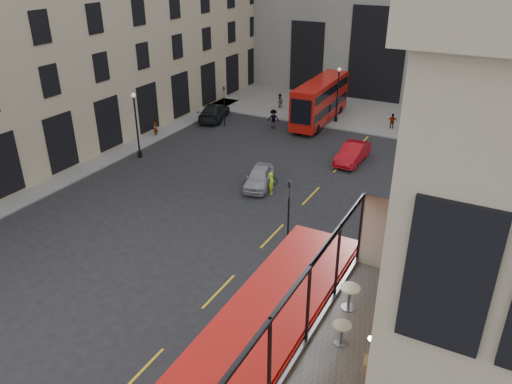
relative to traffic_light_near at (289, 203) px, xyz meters
The scene contains 26 objects.
host_building_main 17.11m from the traffic_light_near, 47.61° to the right, with size 7.26×11.40×15.10m.
cafe_floor 14.31m from the traffic_light_near, 57.99° to the right, with size 3.00×10.00×0.10m, color slate.
building_left 28.61m from the traffic_light_near, 162.87° to the left, with size 14.60×50.60×22.00m.
gateway 36.87m from the traffic_light_near, 96.34° to the left, with size 35.00×10.60×18.00m.
pavement_far 26.58m from the traffic_light_near, 100.89° to the left, with size 40.00×12.00×0.12m, color slate.
pavement_left 21.13m from the traffic_light_near, behind, with size 8.00×48.00×0.12m, color slate.
traffic_light_near is the anchor object (origin of this frame).
traffic_light_far 21.26m from the traffic_light_near, 131.19° to the left, with size 0.16×0.20×3.80m.
street_lamp_a 17.09m from the traffic_light_near, 159.44° to the left, with size 0.36×0.36×5.33m.
street_lamp_b 22.56m from the traffic_light_near, 102.80° to the left, with size 0.36×0.36×5.33m.
bus_near 13.03m from the traffic_light_near, 69.78° to the right, with size 2.99×12.51×4.99m.
bus_far 22.41m from the traffic_light_near, 106.85° to the left, with size 2.67×10.25×4.06m.
car_a 7.70m from the traffic_light_near, 130.60° to the left, with size 1.65×4.09×1.39m, color #999BA0.
car_b 13.26m from the traffic_light_near, 91.89° to the left, with size 1.59×4.56×1.50m, color #AC0A13.
car_c 23.62m from the traffic_light_near, 132.77° to the left, with size 2.16×5.32×1.55m, color black.
bicycle 7.98m from the traffic_light_near, 126.68° to the left, with size 0.60×1.71×0.90m, color gray.
cyclist 6.46m from the traffic_light_near, 125.20° to the left, with size 0.57×0.37×1.56m, color #D0FE1A.
pedestrian_a 26.11m from the traffic_light_near, 116.55° to the left, with size 0.81×0.63×1.66m, color gray.
pedestrian_b 20.08m from the traffic_light_near, 118.64° to the left, with size 1.18×0.68×1.82m, color gray.
pedestrian_c 22.56m from the traffic_light_near, 89.10° to the left, with size 0.90×0.37×1.53m, color gray.
pedestrian_d 19.92m from the traffic_light_near, 64.66° to the left, with size 0.84×0.55×1.72m, color gray.
pedestrian_e 20.95m from the traffic_light_near, 149.53° to the left, with size 0.56×0.37×1.54m, color gray.
cafe_table_mid 13.64m from the traffic_light_near, 58.89° to the right, with size 0.58×0.58×0.72m.
cafe_table_far 12.08m from the traffic_light_near, 55.99° to the right, with size 0.67×0.67×0.84m.
cafe_chair_c 14.81m from the traffic_light_near, 56.49° to the right, with size 0.53×0.53×0.88m.
cafe_chair_d 13.03m from the traffic_light_near, 47.99° to the right, with size 0.50×0.50×0.87m.
Camera 1 is at (9.07, -10.85, 15.42)m, focal length 35.00 mm.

